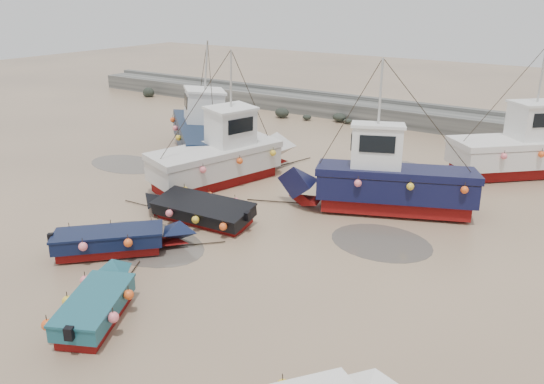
% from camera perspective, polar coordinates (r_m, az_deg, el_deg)
% --- Properties ---
extents(ground, '(120.00, 120.00, 0.00)m').
position_cam_1_polar(ground, '(19.27, -7.34, -6.12)').
color(ground, tan).
rests_on(ground, ground).
extents(seawall, '(60.00, 4.92, 1.50)m').
position_cam_1_polar(seawall, '(37.49, 15.40, 7.65)').
color(seawall, gray).
rests_on(seawall, ground).
extents(puddle_a, '(5.07, 5.07, 0.01)m').
position_cam_1_polar(puddle_a, '(20.16, -13.52, -5.29)').
color(puddle_a, '#554E45').
rests_on(puddle_a, ground).
extents(puddle_b, '(3.79, 3.79, 0.01)m').
position_cam_1_polar(puddle_b, '(20.03, 11.65, -5.30)').
color(puddle_b, '#554E45').
rests_on(puddle_b, ground).
extents(puddle_c, '(4.45, 4.45, 0.01)m').
position_cam_1_polar(puddle_c, '(29.48, -15.44, 2.92)').
color(puddle_c, '#554E45').
rests_on(puddle_c, ground).
extents(puddle_d, '(5.14, 5.14, 0.01)m').
position_cam_1_polar(puddle_d, '(27.09, 12.09, 1.65)').
color(puddle_d, '#554E45').
rests_on(puddle_d, ground).
extents(dinghy_1, '(4.82, 4.83, 1.43)m').
position_cam_1_polar(dinghy_1, '(19.44, -16.08, -4.77)').
color(dinghy_1, maroon).
rests_on(dinghy_1, ground).
extents(dinghy_2, '(2.95, 4.75, 1.43)m').
position_cam_1_polar(dinghy_2, '(15.95, -18.10, -10.86)').
color(dinghy_2, maroon).
rests_on(dinghy_2, ground).
extents(dinghy_4, '(6.51, 2.27, 1.43)m').
position_cam_1_polar(dinghy_4, '(21.53, -8.08, -1.60)').
color(dinghy_4, maroon).
rests_on(dinghy_4, ground).
extents(cabin_boat_0, '(9.41, 8.70, 6.22)m').
position_cam_1_polar(cabin_boat_0, '(29.87, -7.59, 6.32)').
color(cabin_boat_0, maroon).
rests_on(cabin_boat_0, ground).
extents(cabin_boat_1, '(4.24, 9.47, 6.22)m').
position_cam_1_polar(cabin_boat_1, '(25.53, -5.02, 4.07)').
color(cabin_boat_1, maroon).
rests_on(cabin_boat_1, ground).
extents(cabin_boat_2, '(9.27, 5.17, 6.22)m').
position_cam_1_polar(cabin_boat_2, '(22.40, 11.62, 1.31)').
color(cabin_boat_2, maroon).
rests_on(cabin_boat_2, ground).
extents(cabin_boat_3, '(7.65, 7.30, 6.22)m').
position_cam_1_polar(cabin_boat_3, '(29.32, 25.68, 4.30)').
color(cabin_boat_3, maroon).
rests_on(cabin_boat_3, ground).
extents(person, '(0.71, 0.71, 1.66)m').
position_cam_1_polar(person, '(27.68, -7.97, 2.32)').
color(person, '#1C2039').
rests_on(person, ground).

